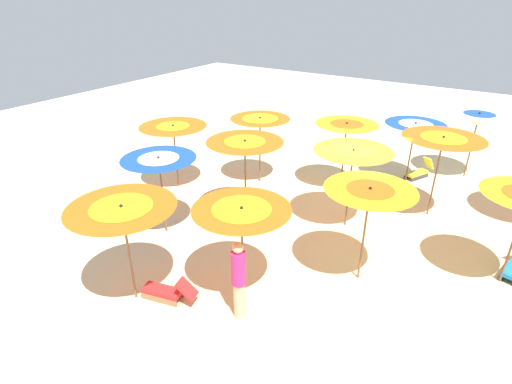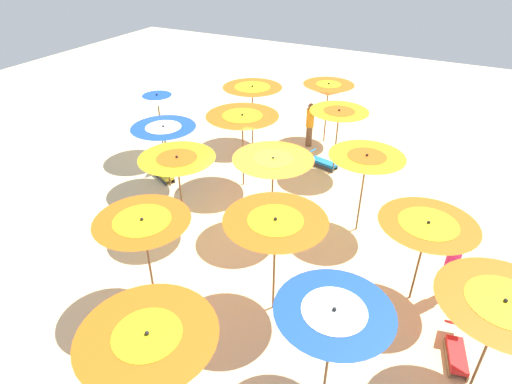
% 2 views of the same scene
% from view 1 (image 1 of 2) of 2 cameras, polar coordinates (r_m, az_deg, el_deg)
% --- Properties ---
extents(ground, '(41.88, 41.88, 0.04)m').
position_cam_1_polar(ground, '(12.33, 12.37, -4.10)').
color(ground, beige).
extents(beach_umbrella_0, '(2.20, 2.20, 2.35)m').
position_cam_1_polar(beach_umbrella_0, '(8.55, -18.25, -3.06)').
color(beach_umbrella_0, brown).
rests_on(beach_umbrella_0, ground).
extents(beach_umbrella_1, '(2.08, 2.08, 2.20)m').
position_cam_1_polar(beach_umbrella_1, '(8.36, -2.02, -3.25)').
color(beach_umbrella_1, brown).
rests_on(beach_umbrella_1, ground).
extents(beach_umbrella_2, '(1.98, 1.98, 2.41)m').
position_cam_1_polar(beach_umbrella_2, '(9.03, 15.63, -0.59)').
color(beach_umbrella_2, brown).
rests_on(beach_umbrella_2, ground).
extents(beach_umbrella_5, '(1.97, 1.97, 2.28)m').
position_cam_1_polar(beach_umbrella_5, '(10.94, -13.45, 3.84)').
color(beach_umbrella_5, brown).
rests_on(beach_umbrella_5, ground).
extents(beach_umbrella_6, '(2.13, 2.13, 2.51)m').
position_cam_1_polar(beach_umbrella_6, '(11.18, -1.57, 6.15)').
color(beach_umbrella_6, brown).
rests_on(beach_umbrella_6, ground).
extents(beach_umbrella_7, '(2.13, 2.13, 2.36)m').
position_cam_1_polar(beach_umbrella_7, '(11.22, 13.45, 4.95)').
color(beach_umbrella_7, brown).
rests_on(beach_umbrella_7, ground).
extents(beach_umbrella_8, '(2.26, 2.26, 2.51)m').
position_cam_1_polar(beach_umbrella_8, '(12.59, 24.71, 6.19)').
color(beach_umbrella_8, brown).
rests_on(beach_umbrella_8, ground).
extents(beach_umbrella_10, '(2.20, 2.20, 2.23)m').
position_cam_1_polar(beach_umbrella_10, '(13.68, -11.52, 8.35)').
color(beach_umbrella_10, brown).
rests_on(beach_umbrella_10, ground).
extents(beach_umbrella_11, '(2.01, 2.01, 2.36)m').
position_cam_1_polar(beach_umbrella_11, '(13.76, 0.58, 9.71)').
color(beach_umbrella_11, brown).
rests_on(beach_umbrella_11, ground).
extents(beach_umbrella_12, '(2.01, 2.01, 2.34)m').
position_cam_1_polar(beach_umbrella_12, '(13.58, 12.58, 8.68)').
color(beach_umbrella_12, brown).
rests_on(beach_umbrella_12, ground).
extents(beach_umbrella_13, '(2.02, 2.02, 2.16)m').
position_cam_1_polar(beach_umbrella_13, '(14.87, 21.42, 8.32)').
color(beach_umbrella_13, brown).
rests_on(beach_umbrella_13, ground).
extents(beach_umbrella_14, '(2.09, 2.09, 2.39)m').
position_cam_1_polar(beach_umbrella_14, '(16.12, 28.75, 8.96)').
color(beach_umbrella_14, brown).
rests_on(beach_umbrella_14, ground).
extents(lounger_1, '(1.32, 0.63, 0.61)m').
position_cam_1_polar(lounger_1, '(9.38, -12.44, -13.47)').
color(lounger_1, olive).
rests_on(lounger_1, ground).
extents(lounger_2, '(0.83, 1.20, 0.69)m').
position_cam_1_polar(lounger_2, '(15.88, 21.88, 2.65)').
color(lounger_2, '#333338').
rests_on(lounger_2, ground).
extents(beachgoer_0, '(0.30, 0.30, 1.82)m').
position_cam_1_polar(beachgoer_0, '(8.32, -2.45, -12.05)').
color(beachgoer_0, '#D8A87F').
rests_on(beachgoer_0, ground).
extents(beach_ball, '(0.32, 0.32, 0.32)m').
position_cam_1_polar(beach_ball, '(17.64, -2.25, 6.75)').
color(beach_ball, '#337FE5').
rests_on(beach_ball, ground).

